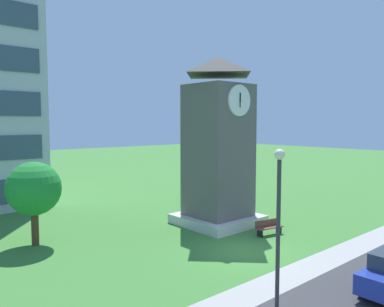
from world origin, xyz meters
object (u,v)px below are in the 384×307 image
park_bench (269,227)px  tree_streetside (34,189)px  street_lamp (278,215)px  clock_tower (218,150)px

park_bench → tree_streetside: bearing=147.4°
street_lamp → tree_streetside: 13.75m
tree_streetside → clock_tower: bearing=-17.6°
clock_tower → street_lamp: bearing=-125.4°
clock_tower → park_bench: clock_tower is taller
clock_tower → tree_streetside: 11.19m
clock_tower → tree_streetside: clock_tower is taller
park_bench → street_lamp: 10.31m
clock_tower → tree_streetside: (-10.53, 3.35, -1.76)m
clock_tower → street_lamp: (-7.08, -9.95, -1.25)m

